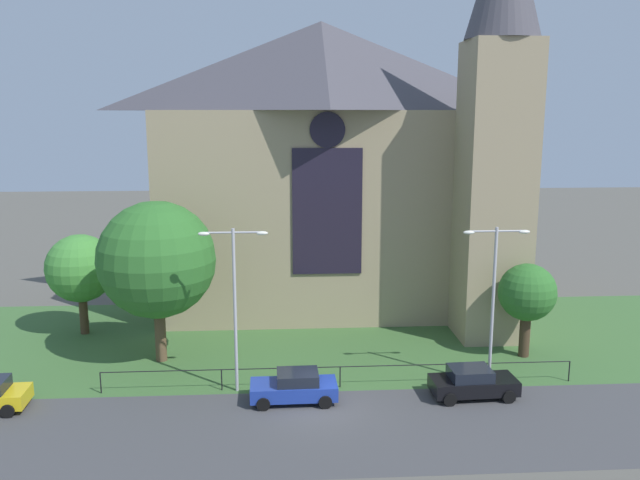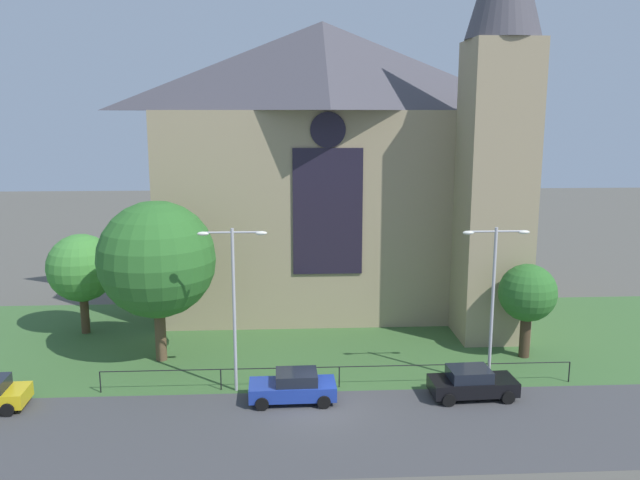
{
  "view_description": "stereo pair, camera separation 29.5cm",
  "coord_description": "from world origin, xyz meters",
  "px_view_note": "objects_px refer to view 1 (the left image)",
  "views": [
    {
      "loc": [
        -1.82,
        -28.58,
        13.81
      ],
      "look_at": [
        0.46,
        8.0,
        6.63
      ],
      "focal_mm": 36.42,
      "sensor_mm": 36.0,
      "label": 1
    },
    {
      "loc": [
        -1.53,
        -28.59,
        13.81
      ],
      "look_at": [
        0.46,
        8.0,
        6.63
      ],
      "focal_mm": 36.42,
      "sensor_mm": 36.0,
      "label": 2
    }
  ],
  "objects_px": {
    "tree_left_near": "(157,260)",
    "streetlamp_near": "(235,289)",
    "tree_left_far": "(80,269)",
    "parked_car_blue": "(295,387)",
    "church_building": "(333,164)",
    "parked_car_black": "(473,382)",
    "streetlamp_far": "(494,286)",
    "tree_right_near": "(527,293)"
  },
  "relations": [
    {
      "from": "streetlamp_near",
      "to": "streetlamp_far",
      "type": "xyz_separation_m",
      "value": [
        12.99,
        0.0,
        -0.04
      ]
    },
    {
      "from": "tree_left_far",
      "to": "tree_left_near",
      "type": "distance_m",
      "value": 7.73
    },
    {
      "from": "tree_right_near",
      "to": "parked_car_black",
      "type": "bearing_deg",
      "value": -131.26
    },
    {
      "from": "streetlamp_near",
      "to": "streetlamp_far",
      "type": "bearing_deg",
      "value": 0.0
    },
    {
      "from": "tree_left_near",
      "to": "streetlamp_near",
      "type": "xyz_separation_m",
      "value": [
        4.55,
        -4.4,
        -0.55
      ]
    },
    {
      "from": "parked_car_black",
      "to": "tree_left_far",
      "type": "bearing_deg",
      "value": 151.11
    },
    {
      "from": "streetlamp_far",
      "to": "church_building",
      "type": "bearing_deg",
      "value": 115.29
    },
    {
      "from": "church_building",
      "to": "parked_car_blue",
      "type": "xyz_separation_m",
      "value": [
        -3.14,
        -16.16,
        -9.53
      ]
    },
    {
      "from": "tree_left_far",
      "to": "parked_car_blue",
      "type": "relative_size",
      "value": 1.52
    },
    {
      "from": "church_building",
      "to": "tree_left_far",
      "type": "distance_m",
      "value": 18.17
    },
    {
      "from": "tree_left_near",
      "to": "parked_car_blue",
      "type": "distance_m",
      "value": 10.74
    },
    {
      "from": "tree_left_near",
      "to": "tree_right_near",
      "type": "bearing_deg",
      "value": -1.76
    },
    {
      "from": "tree_left_far",
      "to": "parked_car_black",
      "type": "relative_size",
      "value": 1.5
    },
    {
      "from": "tree_right_near",
      "to": "streetlamp_near",
      "type": "relative_size",
      "value": 0.65
    },
    {
      "from": "tree_right_near",
      "to": "tree_left_near",
      "type": "xyz_separation_m",
      "value": [
        -20.8,
        0.64,
        2.1
      ]
    },
    {
      "from": "streetlamp_near",
      "to": "parked_car_blue",
      "type": "relative_size",
      "value": 1.97
    },
    {
      "from": "tree_left_far",
      "to": "parked_car_blue",
      "type": "xyz_separation_m",
      "value": [
        13.13,
        -10.78,
        -3.5
      ]
    },
    {
      "from": "tree_left_near",
      "to": "parked_car_black",
      "type": "xyz_separation_m",
      "value": [
        16.23,
        -5.84,
        -5.11
      ]
    },
    {
      "from": "parked_car_blue",
      "to": "tree_left_near",
      "type": "bearing_deg",
      "value": -39.02
    },
    {
      "from": "streetlamp_near",
      "to": "parked_car_black",
      "type": "xyz_separation_m",
      "value": [
        11.68,
        -1.44,
        -4.56
      ]
    },
    {
      "from": "church_building",
      "to": "tree_right_near",
      "type": "xyz_separation_m",
      "value": [
        10.23,
        -10.98,
        -6.51
      ]
    },
    {
      "from": "tree_left_far",
      "to": "parked_car_blue",
      "type": "height_order",
      "value": "tree_left_far"
    },
    {
      "from": "church_building",
      "to": "streetlamp_far",
      "type": "relative_size",
      "value": 3.14
    },
    {
      "from": "tree_left_near",
      "to": "parked_car_blue",
      "type": "height_order",
      "value": "tree_left_near"
    },
    {
      "from": "tree_left_far",
      "to": "streetlamp_far",
      "type": "relative_size",
      "value": 0.78
    },
    {
      "from": "streetlamp_far",
      "to": "parked_car_black",
      "type": "xyz_separation_m",
      "value": [
        -1.31,
        -1.44,
        -4.51
      ]
    },
    {
      "from": "streetlamp_far",
      "to": "parked_car_black",
      "type": "bearing_deg",
      "value": -132.23
    },
    {
      "from": "tree_right_near",
      "to": "streetlamp_far",
      "type": "distance_m",
      "value": 5.2
    },
    {
      "from": "church_building",
      "to": "tree_left_near",
      "type": "relative_size",
      "value": 2.85
    },
    {
      "from": "tree_left_near",
      "to": "streetlamp_far",
      "type": "xyz_separation_m",
      "value": [
        17.54,
        -4.4,
        -0.6
      ]
    },
    {
      "from": "parked_car_blue",
      "to": "parked_car_black",
      "type": "relative_size",
      "value": 0.99
    },
    {
      "from": "streetlamp_far",
      "to": "streetlamp_near",
      "type": "bearing_deg",
      "value": -180.0
    },
    {
      "from": "streetlamp_near",
      "to": "tree_left_near",
      "type": "bearing_deg",
      "value": 135.93
    },
    {
      "from": "tree_left_near",
      "to": "streetlamp_far",
      "type": "relative_size",
      "value": 1.1
    },
    {
      "from": "tree_left_near",
      "to": "church_building",
      "type": "bearing_deg",
      "value": 44.37
    },
    {
      "from": "parked_car_black",
      "to": "tree_right_near",
      "type": "bearing_deg",
      "value": 46.07
    },
    {
      "from": "church_building",
      "to": "tree_right_near",
      "type": "relative_size",
      "value": 4.76
    },
    {
      "from": "church_building",
      "to": "streetlamp_near",
      "type": "xyz_separation_m",
      "value": [
        -6.02,
        -14.75,
        -4.97
      ]
    },
    {
      "from": "church_building",
      "to": "parked_car_black",
      "type": "relative_size",
      "value": 6.08
    },
    {
      "from": "church_building",
      "to": "streetlamp_near",
      "type": "relative_size",
      "value": 3.11
    },
    {
      "from": "tree_right_near",
      "to": "parked_car_blue",
      "type": "relative_size",
      "value": 1.29
    },
    {
      "from": "tree_left_near",
      "to": "streetlamp_far",
      "type": "distance_m",
      "value": 18.09
    }
  ]
}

